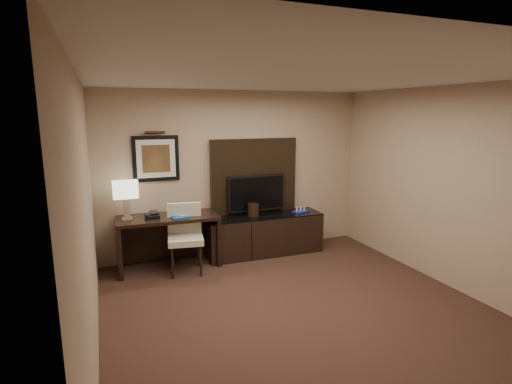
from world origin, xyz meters
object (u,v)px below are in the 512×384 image
desk_phone (152,215)px  water_bottle (196,208)px  ice_bucket (253,210)px  tv (256,193)px  desk_chair (185,239)px  credenza (264,234)px  table_lamp (126,202)px  desk (169,242)px  minibar_tray (301,209)px

desk_phone → water_bottle: size_ratio=1.19×
ice_bucket → water_bottle: bearing=-179.4°
tv → ice_bucket: (-0.12, -0.16, -0.25)m
desk_chair → tv: bearing=29.9°
credenza → table_lamp: 2.29m
water_bottle → tv: bearing=9.2°
desk → credenza: bearing=3.2°
desk_chair → minibar_tray: size_ratio=3.84×
credenza → minibar_tray: (0.65, -0.05, 0.38)m
credenza → water_bottle: bearing=-178.7°
water_bottle → minibar_tray: water_bottle is taller
water_bottle → table_lamp: bearing=178.3°
desk → table_lamp: (-0.58, 0.05, 0.66)m
desk → desk_phone: bearing=-167.0°
credenza → desk_chair: 1.44m
desk_chair → minibar_tray: bearing=16.9°
table_lamp → minibar_tray: 2.84m
minibar_tray → table_lamp: bearing=178.4°
credenza → desk_phone: bearing=-176.8°
ice_bucket → desk_chair: bearing=-164.4°
desk → desk_phone: desk_phone is taller
desk_chair → minibar_tray: (2.04, 0.28, 0.20)m
credenza → tv: tv is taller
credenza → water_bottle: water_bottle is taller
desk_phone → water_bottle: water_bottle is taller
desk → minibar_tray: (2.24, -0.03, 0.32)m
desk_chair → water_bottle: bearing=62.4°
tv → water_bottle: tv is taller
desk → ice_bucket: bearing=3.7°
credenza → desk_chair: desk_chair is taller
desk_chair → desk: bearing=132.2°
credenza → desk_chair: (-1.39, -0.33, 0.19)m
desk_phone → water_bottle: bearing=0.8°
desk_chair → desk_phone: (-0.43, 0.27, 0.33)m
credenza → minibar_tray: bearing=-3.0°
credenza → desk: bearing=-178.1°
desk → credenza: desk is taller
ice_bucket → desk: bearing=-178.9°
desk_chair → minibar_tray: 2.07m
desk_phone → ice_bucket: size_ratio=0.96×
credenza → water_bottle: size_ratio=11.91×
desk_phone → minibar_tray: bearing=-3.9°
tv → minibar_tray: size_ratio=3.67×
table_lamp → water_bottle: (1.02, -0.03, -0.18)m
credenza → tv: 0.71m
table_lamp → water_bottle: table_lamp is taller
tv → desk_chair: size_ratio=0.95×
desk_chair → ice_bucket: desk_chair is taller
tv → desk_phone: 1.76m
tv → ice_bucket: bearing=-125.6°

